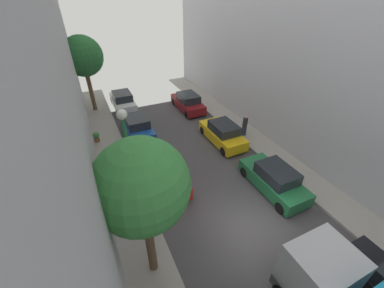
% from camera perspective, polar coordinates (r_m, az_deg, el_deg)
% --- Properties ---
extents(ground, '(32.00, 32.00, 0.00)m').
position_cam_1_polar(ground, '(12.48, 14.27, -19.24)').
color(ground, '#423F42').
extents(sidewalk_left, '(2.00, 44.00, 0.15)m').
position_cam_1_polar(sidewalk_left, '(11.06, -9.58, -28.18)').
color(sidewalk_left, gray).
rests_on(sidewalk_left, ground).
extents(sidewalk_right, '(2.00, 44.00, 0.15)m').
position_cam_1_polar(sidewalk_right, '(15.38, 29.48, -10.80)').
color(sidewalk_right, gray).
rests_on(sidewalk_right, ground).
extents(parked_car_left_3, '(1.78, 4.20, 1.57)m').
position_cam_1_polar(parked_car_left_3, '(13.99, -6.75, -6.91)').
color(parked_car_left_3, red).
rests_on(parked_car_left_3, ground).
extents(parked_car_left_4, '(1.78, 4.20, 1.57)m').
position_cam_1_polar(parked_car_left_4, '(18.90, -12.89, 4.08)').
color(parked_car_left_4, '#194799').
rests_on(parked_car_left_4, ground).
extents(parked_car_left_5, '(1.78, 4.20, 1.57)m').
position_cam_1_polar(parked_car_left_5, '(23.71, -16.14, 9.81)').
color(parked_car_left_5, white).
rests_on(parked_car_left_5, ground).
extents(parked_car_right_2, '(1.78, 4.20, 1.57)m').
position_cam_1_polar(parked_car_right_2, '(14.25, 18.94, -7.97)').
color(parked_car_right_2, '#1E6638').
rests_on(parked_car_right_2, ground).
extents(parked_car_right_3, '(1.78, 4.20, 1.57)m').
position_cam_1_polar(parked_car_right_3, '(17.67, 7.29, 2.52)').
color(parked_car_right_3, gold).
rests_on(parked_car_right_3, ground).
extents(parked_car_right_4, '(1.78, 4.20, 1.57)m').
position_cam_1_polar(parked_car_right_4, '(22.50, -0.97, 9.86)').
color(parked_car_right_4, maroon).
rests_on(parked_car_right_4, ground).
extents(pedestrian, '(0.40, 0.36, 1.72)m').
position_cam_1_polar(pedestrian, '(18.37, 12.47, 4.51)').
color(pedestrian, '#2D334C').
rests_on(pedestrian, sidewalk_right).
extents(street_tree_0, '(3.29, 3.29, 6.43)m').
position_cam_1_polar(street_tree_0, '(22.75, -24.59, 18.39)').
color(street_tree_0, brown).
rests_on(street_tree_0, sidewalk_left).
extents(street_tree_2, '(3.10, 3.10, 6.05)m').
position_cam_1_polar(street_tree_2, '(7.59, -12.02, -9.85)').
color(street_tree_2, brown).
rests_on(street_tree_2, sidewalk_left).
extents(potted_plant_1, '(0.46, 0.46, 0.75)m').
position_cam_1_polar(potted_plant_1, '(18.81, -21.81, 1.68)').
color(potted_plant_1, brown).
rests_on(potted_plant_1, sidewalk_left).
extents(lamp_post, '(0.44, 0.44, 5.52)m').
position_cam_1_polar(lamp_post, '(10.82, -15.01, -1.16)').
color(lamp_post, '#26723F').
rests_on(lamp_post, sidewalk_left).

